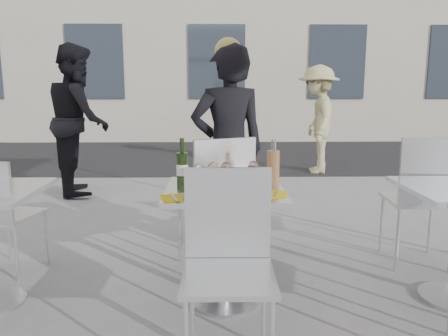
{
  "coord_description": "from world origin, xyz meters",
  "views": [
    {
      "loc": [
        -0.06,
        -2.62,
        1.36
      ],
      "look_at": [
        0.0,
        0.15,
        0.85
      ],
      "focal_mm": 35.0,
      "sensor_mm": 36.0,
      "label": 1
    }
  ],
  "objects_px": {
    "wine_bottle": "(182,166)",
    "wineglass_red_a": "(226,169)",
    "chair_far": "(218,194)",
    "side_chair_lfar": "(0,207)",
    "main_table": "(225,221)",
    "wineglass_white_b": "(213,169)",
    "side_chair_rfar": "(424,191)",
    "carafe": "(273,167)",
    "chair_near": "(228,251)",
    "woman_diner": "(228,150)",
    "pedestrian_a": "(79,120)",
    "pizza_near": "(222,191)",
    "sugar_shaker": "(258,178)",
    "pizza_far": "(234,179)",
    "wineglass_red_b": "(253,168)",
    "napkin_right": "(271,194)",
    "pedestrian_b": "(317,120)",
    "salad_plate": "(233,179)",
    "wineglass_white_a": "(199,171)",
    "napkin_left": "(177,198)"
  },
  "relations": [
    {
      "from": "chair_near",
      "to": "wineglass_red_a",
      "type": "xyz_separation_m",
      "value": [
        0.01,
        0.64,
        0.29
      ]
    },
    {
      "from": "pedestrian_a",
      "to": "salad_plate",
      "type": "bearing_deg",
      "value": -165.02
    },
    {
      "from": "pizza_far",
      "to": "woman_diner",
      "type": "bearing_deg",
      "value": 91.21
    },
    {
      "from": "salad_plate",
      "to": "wineglass_red_a",
      "type": "relative_size",
      "value": 1.4
    },
    {
      "from": "side_chair_rfar",
      "to": "woman_diner",
      "type": "bearing_deg",
      "value": -12.08
    },
    {
      "from": "woman_diner",
      "to": "wineglass_white_b",
      "type": "height_order",
      "value": "woman_diner"
    },
    {
      "from": "chair_far",
      "to": "wineglass_white_b",
      "type": "xyz_separation_m",
      "value": [
        -0.04,
        -0.41,
        0.26
      ]
    },
    {
      "from": "chair_far",
      "to": "side_chair_lfar",
      "type": "bearing_deg",
      "value": -22.64
    },
    {
      "from": "side_chair_lfar",
      "to": "pizza_far",
      "type": "bearing_deg",
      "value": -173.43
    },
    {
      "from": "pedestrian_a",
      "to": "salad_plate",
      "type": "xyz_separation_m",
      "value": [
        1.87,
        -2.97,
        -0.17
      ]
    },
    {
      "from": "chair_near",
      "to": "napkin_right",
      "type": "height_order",
      "value": "chair_near"
    },
    {
      "from": "side_chair_lfar",
      "to": "pedestrian_a",
      "type": "relative_size",
      "value": 0.45
    },
    {
      "from": "wineglass_red_b",
      "to": "woman_diner",
      "type": "bearing_deg",
      "value": 98.68
    },
    {
      "from": "pedestrian_b",
      "to": "wineglass_red_b",
      "type": "xyz_separation_m",
      "value": [
        -1.41,
        -4.31,
        -0.0
      ]
    },
    {
      "from": "pedestrian_a",
      "to": "pizza_near",
      "type": "height_order",
      "value": "pedestrian_a"
    },
    {
      "from": "side_chair_lfar",
      "to": "napkin_right",
      "type": "height_order",
      "value": "side_chair_lfar"
    },
    {
      "from": "napkin_right",
      "to": "pedestrian_b",
      "type": "bearing_deg",
      "value": 87.43
    },
    {
      "from": "pizza_near",
      "to": "carafe",
      "type": "bearing_deg",
      "value": 33.07
    },
    {
      "from": "wineglass_red_a",
      "to": "salad_plate",
      "type": "bearing_deg",
      "value": 43.1
    },
    {
      "from": "sugar_shaker",
      "to": "napkin_left",
      "type": "bearing_deg",
      "value": -148.35
    },
    {
      "from": "side_chair_lfar",
      "to": "wineglass_white_a",
      "type": "distance_m",
      "value": 1.56
    },
    {
      "from": "wineglass_white_a",
      "to": "napkin_right",
      "type": "relative_size",
      "value": 0.72
    },
    {
      "from": "chair_near",
      "to": "napkin_left",
      "type": "distance_m",
      "value": 0.48
    },
    {
      "from": "chair_far",
      "to": "napkin_right",
      "type": "bearing_deg",
      "value": 92.77
    },
    {
      "from": "side_chair_rfar",
      "to": "pedestrian_a",
      "type": "xyz_separation_m",
      "value": [
        -3.31,
        2.54,
        0.36
      ]
    },
    {
      "from": "chair_far",
      "to": "napkin_right",
      "type": "distance_m",
      "value": 0.71
    },
    {
      "from": "main_table",
      "to": "wineglass_white_b",
      "type": "height_order",
      "value": "wineglass_white_b"
    },
    {
      "from": "wineglass_white_b",
      "to": "pedestrian_b",
      "type": "bearing_deg",
      "value": 68.95
    },
    {
      "from": "carafe",
      "to": "napkin_right",
      "type": "relative_size",
      "value": 1.33
    },
    {
      "from": "chair_near",
      "to": "wineglass_white_b",
      "type": "height_order",
      "value": "chair_near"
    },
    {
      "from": "pedestrian_b",
      "to": "salad_plate",
      "type": "height_order",
      "value": "pedestrian_b"
    },
    {
      "from": "pedestrian_b",
      "to": "pizza_near",
      "type": "relative_size",
      "value": 5.27
    },
    {
      "from": "pedestrian_a",
      "to": "wine_bottle",
      "type": "distance_m",
      "value": 3.3
    },
    {
      "from": "wine_bottle",
      "to": "wineglass_red_a",
      "type": "xyz_separation_m",
      "value": [
        0.28,
        -0.09,
        -0.0
      ]
    },
    {
      "from": "wine_bottle",
      "to": "side_chair_rfar",
      "type": "bearing_deg",
      "value": 12.03
    },
    {
      "from": "main_table",
      "to": "woman_diner",
      "type": "xyz_separation_m",
      "value": [
        0.05,
        0.95,
        0.31
      ]
    },
    {
      "from": "side_chair_lfar",
      "to": "woman_diner",
      "type": "bearing_deg",
      "value": -148.65
    },
    {
      "from": "side_chair_rfar",
      "to": "salad_plate",
      "type": "height_order",
      "value": "side_chair_rfar"
    },
    {
      "from": "chair_near",
      "to": "woman_diner",
      "type": "relative_size",
      "value": 0.57
    },
    {
      "from": "salad_plate",
      "to": "wineglass_red_b",
      "type": "relative_size",
      "value": 1.4
    },
    {
      "from": "carafe",
      "to": "wine_bottle",
      "type": "bearing_deg",
      "value": 174.52
    },
    {
      "from": "wine_bottle",
      "to": "napkin_right",
      "type": "relative_size",
      "value": 1.36
    },
    {
      "from": "side_chair_rfar",
      "to": "wineglass_red_a",
      "type": "xyz_separation_m",
      "value": [
        -1.49,
        -0.47,
        0.26
      ]
    },
    {
      "from": "side_chair_rfar",
      "to": "carafe",
      "type": "bearing_deg",
      "value": 24.24
    },
    {
      "from": "wineglass_white_a",
      "to": "napkin_left",
      "type": "xyz_separation_m",
      "value": [
        -0.11,
        -0.24,
        -0.11
      ]
    },
    {
      "from": "salad_plate",
      "to": "carafe",
      "type": "relative_size",
      "value": 0.76
    },
    {
      "from": "pedestrian_a",
      "to": "napkin_right",
      "type": "xyz_separation_m",
      "value": [
        2.08,
        -3.22,
        -0.2
      ]
    },
    {
      "from": "salad_plate",
      "to": "wineglass_white_b",
      "type": "distance_m",
      "value": 0.15
    },
    {
      "from": "pizza_far",
      "to": "napkin_right",
      "type": "distance_m",
      "value": 0.42
    },
    {
      "from": "sugar_shaker",
      "to": "pizza_far",
      "type": "bearing_deg",
      "value": 132.61
    }
  ]
}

